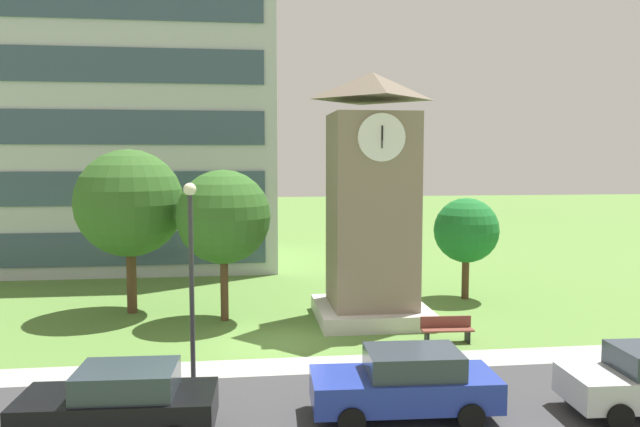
{
  "coord_description": "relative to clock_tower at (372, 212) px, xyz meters",
  "views": [
    {
      "loc": [
        -1.19,
        -21.01,
        6.41
      ],
      "look_at": [
        1.91,
        3.63,
        4.17
      ],
      "focal_mm": 34.67,
      "sensor_mm": 36.0,
      "label": 1
    }
  ],
  "objects": [
    {
      "name": "tree_by_building",
      "position": [
        -9.61,
        2.31,
        0.25
      ],
      "size": [
        4.4,
        4.4,
        6.77
      ],
      "color": "#513823",
      "rests_on": "ground"
    },
    {
      "name": "kerb_strip",
      "position": [
        -3.82,
        -5.11,
        -4.3
      ],
      "size": [
        120.0,
        1.6,
        0.01
      ],
      "primitive_type": "cube",
      "color": "#9E9E99",
      "rests_on": "ground"
    },
    {
      "name": "park_bench",
      "position": [
        2.0,
        -3.29,
        -3.84
      ],
      "size": [
        1.82,
        0.57,
        0.88
      ],
      "color": "brown",
      "rests_on": "ground"
    },
    {
      "name": "ground_plane",
      "position": [
        -3.82,
        -2.62,
        -4.3
      ],
      "size": [
        160.0,
        160.0,
        0.0
      ],
      "primitive_type": "plane",
      "color": "#567F38"
    },
    {
      "name": "parked_car_black",
      "position": [
        -7.83,
        -9.61,
        -3.44
      ],
      "size": [
        4.45,
        2.15,
        1.69
      ],
      "color": "black",
      "rests_on": "ground"
    },
    {
      "name": "street_lamp",
      "position": [
        -6.48,
        -6.08,
        -0.75
      ],
      "size": [
        0.36,
        0.36,
        5.72
      ],
      "color": "#333338",
      "rests_on": "ground"
    },
    {
      "name": "clock_tower",
      "position": [
        0.0,
        0.0,
        0.0
      ],
      "size": [
        4.3,
        4.3,
        9.69
      ],
      "color": "gray",
      "rests_on": "ground"
    },
    {
      "name": "parked_car_blue",
      "position": [
        -1.05,
        -9.2,
        -3.44
      ],
      "size": [
        4.65,
        2.16,
        1.69
      ],
      "color": "#23389E",
      "rests_on": "ground"
    },
    {
      "name": "tree_near_tower",
      "position": [
        5.02,
        3.04,
        -1.18
      ],
      "size": [
        2.93,
        2.93,
        4.61
      ],
      "color": "#513823",
      "rests_on": "ground"
    },
    {
      "name": "office_building",
      "position": [
        -11.72,
        15.39,
        5.3
      ],
      "size": [
        17.19,
        11.11,
        19.2
      ],
      "color": "#B7BCC6",
      "rests_on": "ground"
    },
    {
      "name": "tree_streetside",
      "position": [
        -5.77,
        0.62,
        -0.2
      ],
      "size": [
        3.68,
        3.68,
        5.96
      ],
      "color": "#513823",
      "rests_on": "ground"
    }
  ]
}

